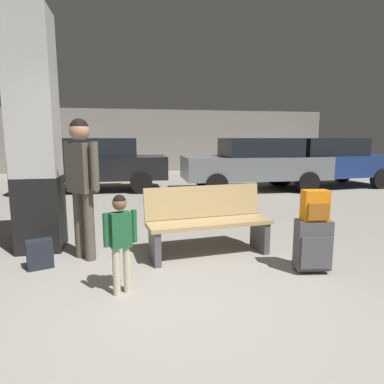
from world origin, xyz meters
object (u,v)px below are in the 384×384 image
(bench, at_px, (208,221))
(parked_car_far, at_px, (95,163))
(child, at_px, (120,234))
(backpack_dark_floor, at_px, (40,254))
(structural_pillar, at_px, (35,135))
(parked_car_side, at_px, (326,161))
(backpack_bright, at_px, (315,206))
(adult, at_px, (82,174))
(suitcase, at_px, (313,245))
(parked_car_near, at_px, (255,163))

(bench, distance_m, parked_car_far, 6.20)
(child, height_order, backpack_dark_floor, child)
(backpack_dark_floor, bearing_deg, bench, 2.27)
(structural_pillar, bearing_deg, backpack_dark_floor, -79.29)
(structural_pillar, xyz_separation_m, child, (1.09, -1.59, -0.94))
(parked_car_side, bearing_deg, parked_car_far, 174.99)
(child, relative_size, parked_car_far, 0.24)
(backpack_bright, relative_size, adult, 0.20)
(adult, bearing_deg, structural_pillar, 140.72)
(structural_pillar, distance_m, suitcase, 3.72)
(backpack_dark_floor, distance_m, parked_car_far, 6.01)
(child, height_order, adult, adult)
(parked_car_side, distance_m, parked_car_far, 7.00)
(structural_pillar, xyz_separation_m, adult, (0.63, -0.51, -0.47))
(backpack_bright, distance_m, parked_car_side, 7.32)
(bench, distance_m, backpack_bright, 1.34)
(structural_pillar, height_order, backpack_bright, structural_pillar)
(adult, xyz_separation_m, parked_car_side, (6.62, 5.14, -0.27))
(suitcase, height_order, adult, adult)
(structural_pillar, relative_size, adult, 1.79)
(parked_car_side, height_order, parked_car_near, same)
(child, xyz_separation_m, parked_car_side, (6.16, 6.21, 0.20))
(bench, relative_size, adult, 0.95)
(backpack_dark_floor, height_order, parked_car_side, parked_car_side)
(backpack_dark_floor, xyz_separation_m, parked_car_near, (4.69, 5.17, 0.64))
(bench, relative_size, parked_car_side, 0.39)
(child, distance_m, parked_car_side, 8.75)
(adult, height_order, parked_car_far, adult)
(suitcase, bearing_deg, parked_car_side, 56.34)
(structural_pillar, bearing_deg, suitcase, -24.63)
(backpack_bright, distance_m, backpack_dark_floor, 3.20)
(backpack_bright, xyz_separation_m, parked_car_far, (-2.92, 6.70, 0.03))
(parked_car_far, bearing_deg, suitcase, -66.47)
(structural_pillar, xyz_separation_m, backpack_dark_floor, (0.14, -0.74, -1.38))
(parked_car_far, bearing_deg, backpack_bright, -66.47)
(structural_pillar, distance_m, parked_car_side, 8.63)
(parked_car_near, bearing_deg, suitcase, -105.53)
(bench, xyz_separation_m, backpack_dark_floor, (-2.04, -0.08, -0.28))
(child, xyz_separation_m, parked_car_far, (-0.81, 6.82, 0.20))
(bench, height_order, backpack_bright, backpack_bright)
(suitcase, bearing_deg, parked_car_far, 113.53)
(child, height_order, parked_car_far, parked_car_far)
(parked_car_far, bearing_deg, bench, -72.11)
(bench, height_order, child, child)
(bench, bearing_deg, child, -139.45)
(backpack_dark_floor, bearing_deg, parked_car_near, 47.73)
(child, bearing_deg, backpack_dark_floor, 138.15)
(adult, distance_m, backpack_dark_floor, 1.05)
(parked_car_side, bearing_deg, backpack_bright, -123.66)
(child, height_order, parked_car_near, parked_car_near)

